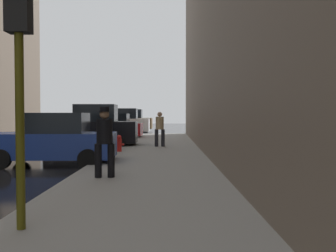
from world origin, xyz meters
name	(u,v)px	position (x,y,z in m)	size (l,w,h in m)	color
sidewalk	(151,171)	(6.00, 0.00, 0.07)	(4.00, 40.00, 0.15)	gray
parked_blue_sedan	(55,140)	(2.65, 1.82, 0.85)	(4.25, 2.16, 1.79)	navy
parked_black_suv	(95,128)	(2.65, 8.55, 1.03)	(4.63, 2.11, 2.25)	black
parked_red_hatchback	(114,127)	(2.65, 15.28, 0.85)	(4.26, 2.17, 1.79)	#B2191E
parked_white_van	(125,122)	(2.65, 21.60, 1.03)	(4.62, 2.09, 2.25)	silver
parked_bronze_suv	(132,121)	(2.65, 27.67, 1.03)	(4.64, 2.14, 2.25)	brown
fire_hydrant	(121,143)	(4.45, 5.07, 0.50)	(0.42, 0.22, 0.70)	red
traffic_light	(21,40)	(4.50, -5.72, 2.76)	(0.32, 0.32, 3.60)	#514C0F
pedestrian_in_tan_coat	(161,127)	(6.13, 7.57, 1.10)	(0.52, 0.44, 1.71)	black
pedestrian_with_fedora	(106,138)	(4.94, -1.50, 1.14)	(0.52, 0.45, 1.78)	black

